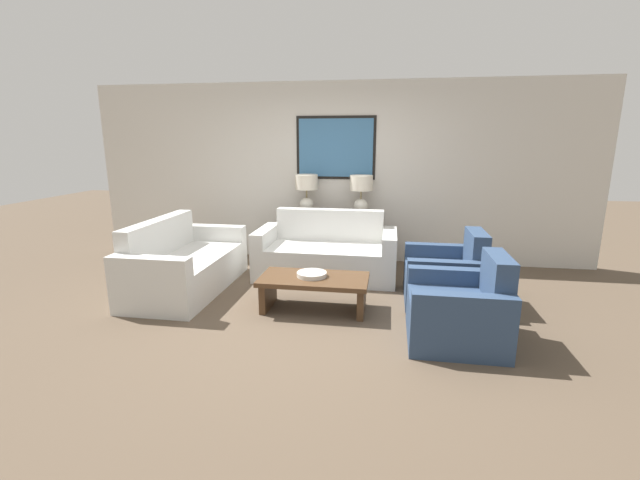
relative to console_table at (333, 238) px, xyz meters
The scene contains 11 objects.
ground_plane 2.11m from the console_table, 90.00° to the right, with size 20.00×20.00×0.00m, color brown.
back_wall 0.99m from the console_table, 90.00° to the left, with size 7.57×0.12×2.65m.
console_table is the anchor object (origin of this frame).
table_lamp_left 0.84m from the console_table, behind, with size 0.33×0.33×0.57m.
table_lamp_right 0.84m from the console_table, ahead, with size 0.33×0.33×0.57m.
couch_by_back_wall 0.68m from the console_table, 90.00° to the right, with size 1.85×0.89×0.87m.
couch_by_side 2.23m from the console_table, 138.33° to the right, with size 0.89×1.85×0.87m.
coffee_table 1.88m from the console_table, 88.71° to the right, with size 1.17×0.60×0.38m.
decorative_bowl 1.86m from the console_table, 89.55° to the right, with size 0.32×0.32×0.05m.
armchair_near_back_wall 2.03m from the console_table, 42.75° to the right, with size 0.85×0.88×0.83m.
armchair_near_camera 2.81m from the console_table, 57.96° to the right, with size 0.85×0.88×0.83m.
Camera 1 is at (0.82, -4.14, 1.83)m, focal length 24.00 mm.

